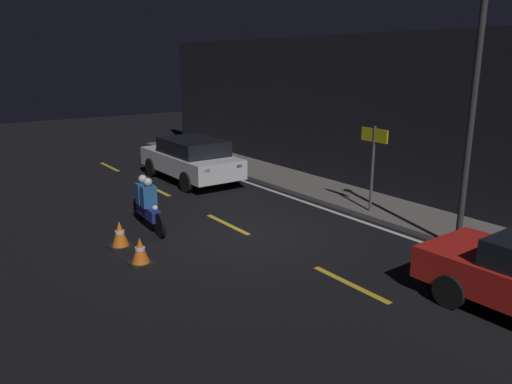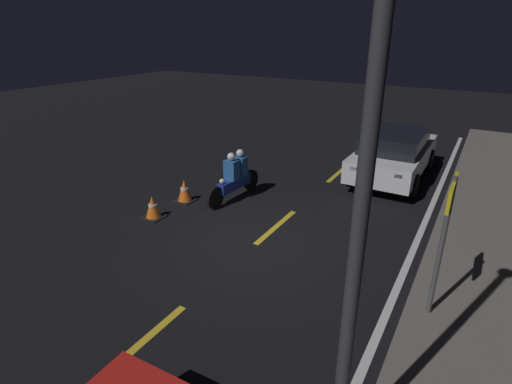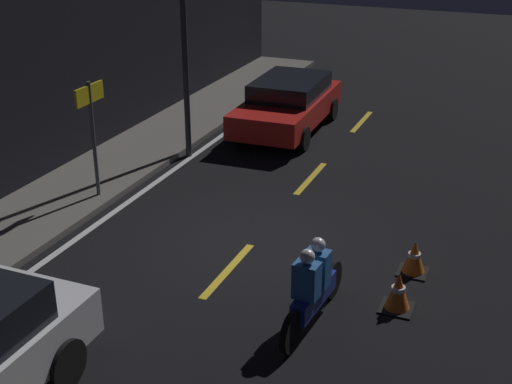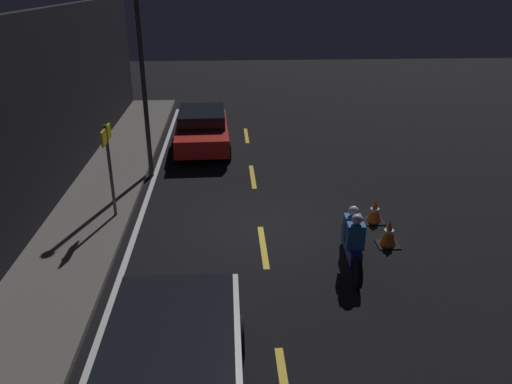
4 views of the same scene
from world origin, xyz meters
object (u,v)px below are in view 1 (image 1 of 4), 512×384
(traffic_cone_near, at_px, (120,234))
(shop_sign, at_px, (373,152))
(motorcycle, at_px, (147,204))
(traffic_cone_mid, at_px, (140,251))
(street_lamp, at_px, (472,110))
(sedan_white, at_px, (191,158))

(traffic_cone_near, xyz_separation_m, shop_sign, (1.76, 6.64, 1.51))
(motorcycle, xyz_separation_m, shop_sign, (2.67, 5.54, 1.18))
(shop_sign, bearing_deg, traffic_cone_mid, -94.62)
(motorcycle, height_order, traffic_cone_near, motorcycle)
(street_lamp, bearing_deg, sedan_white, -170.62)
(sedan_white, height_order, traffic_cone_near, sedan_white)
(traffic_cone_near, distance_m, shop_sign, 7.04)
(traffic_cone_mid, relative_size, street_lamp, 0.10)
(sedan_white, xyz_separation_m, traffic_cone_mid, (6.06, -4.55, -0.54))
(sedan_white, xyz_separation_m, shop_sign, (6.60, 2.11, 0.99))
(traffic_cone_near, height_order, shop_sign, shop_sign)
(traffic_cone_near, bearing_deg, shop_sign, 75.12)
(traffic_cone_near, bearing_deg, motorcycle, 129.43)
(sedan_white, bearing_deg, shop_sign, -162.11)
(shop_sign, xyz_separation_m, street_lamp, (3.08, -0.51, 1.41))
(traffic_cone_near, relative_size, street_lamp, 0.11)
(shop_sign, bearing_deg, sedan_white, -162.26)
(sedan_white, xyz_separation_m, motorcycle, (3.93, -3.43, -0.18))
(motorcycle, bearing_deg, traffic_cone_near, -46.35)
(sedan_white, relative_size, traffic_cone_mid, 7.67)
(sedan_white, height_order, motorcycle, sedan_white)
(traffic_cone_near, xyz_separation_m, traffic_cone_mid, (1.23, -0.01, -0.02))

